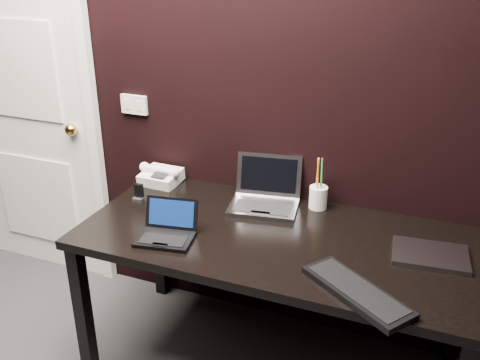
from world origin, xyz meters
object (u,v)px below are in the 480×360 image
at_px(mobile_phone, 139,195).
at_px(ext_keyboard, 357,291).
at_px(desk, 275,250).
at_px(door, 25,105).
at_px(closed_laptop, 430,255).
at_px(pen_cup, 318,196).
at_px(netbook, 167,231).
at_px(desk_phone, 161,176).
at_px(silver_laptop, 265,198).

bearing_deg(mobile_phone, ext_keyboard, -18.15).
bearing_deg(desk, mobile_phone, 174.41).
relative_size(door, ext_keyboard, 4.82).
xyz_separation_m(ext_keyboard, closed_laptop, (0.23, 0.36, -0.00)).
bearing_deg(pen_cup, netbook, -135.39).
relative_size(closed_laptop, pen_cup, 1.24).
bearing_deg(closed_laptop, pen_cup, 153.70).
xyz_separation_m(netbook, closed_laptop, (1.06, 0.26, -0.02)).
height_order(door, ext_keyboard, door).
bearing_deg(desk_phone, mobile_phone, -89.11).
bearing_deg(ext_keyboard, desk, 143.49).
relative_size(netbook, mobile_phone, 3.10).
height_order(closed_laptop, desk_phone, desk_phone).
height_order(desk, pen_cup, pen_cup).
relative_size(netbook, pen_cup, 1.05).
xyz_separation_m(door, closed_laptop, (2.28, -0.31, -0.29)).
bearing_deg(silver_laptop, ext_keyboard, -45.17).
distance_m(door, closed_laptop, 2.32).
xyz_separation_m(desk, mobile_phone, (-0.73, 0.07, 0.11)).
relative_size(netbook, silver_laptop, 0.74).
height_order(door, mobile_phone, door).
bearing_deg(pen_cup, closed_laptop, -26.30).
bearing_deg(door, closed_laptop, -7.84).
xyz_separation_m(closed_laptop, desk_phone, (-1.36, 0.23, 0.03)).
relative_size(door, desk_phone, 9.07).
distance_m(door, silver_laptop, 1.54).
relative_size(ext_keyboard, desk_phone, 1.88).
relative_size(desk, ext_keyboard, 3.83).
relative_size(ext_keyboard, mobile_phone, 5.18).
relative_size(desk, silver_laptop, 4.73).
relative_size(door, mobile_phone, 24.96).
xyz_separation_m(netbook, desk_phone, (-0.31, 0.49, 0.01)).
bearing_deg(netbook, pen_cup, 44.61).
xyz_separation_m(desk, ext_keyboard, (0.41, -0.30, 0.09)).
relative_size(ext_keyboard, pen_cup, 1.76).
bearing_deg(ext_keyboard, closed_laptop, 57.86).
bearing_deg(desk, closed_laptop, 5.52).
bearing_deg(door, desk, -12.82).
xyz_separation_m(door, desk_phone, (0.92, -0.08, -0.26)).
bearing_deg(desk_phone, silver_laptop, -4.40).
xyz_separation_m(desk_phone, pen_cup, (0.83, 0.03, 0.02)).
bearing_deg(desk, netbook, -155.05).
height_order(netbook, ext_keyboard, netbook).
bearing_deg(ext_keyboard, door, 161.80).
height_order(silver_laptop, mobile_phone, silver_laptop).
distance_m(desk, silver_laptop, 0.31).
bearing_deg(closed_laptop, desk, -174.48).
distance_m(silver_laptop, ext_keyboard, 0.77).
xyz_separation_m(netbook, ext_keyboard, (0.83, -0.10, -0.02)).
xyz_separation_m(desk_phone, mobile_phone, (0.00, -0.22, -0.01)).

